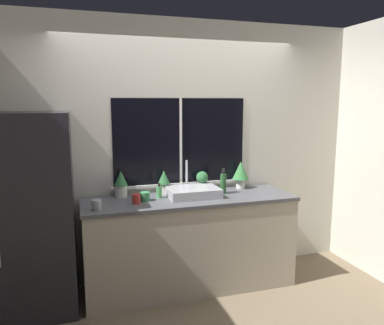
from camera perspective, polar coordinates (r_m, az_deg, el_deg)
ground_plane at (r=3.78m, az=1.11°, el=-20.31°), size 14.00×14.00×0.00m
wall_back at (r=3.97m, az=-1.86°, el=1.78°), size 8.00×0.09×2.70m
wall_right at (r=5.54m, az=15.94°, el=3.56°), size 0.06×7.00×2.70m
counter at (r=3.84m, az=-0.30°, el=-12.10°), size 2.09×0.63×0.93m
refrigerator at (r=3.59m, az=-22.37°, el=-7.24°), size 0.60×0.68×1.78m
sink at (r=3.74m, az=0.12°, el=-4.49°), size 0.50×0.43×0.33m
potted_plant_far_left at (r=3.76m, az=-10.77°, el=-3.10°), size 0.13×0.13×0.26m
potted_plant_center_left at (r=3.83m, az=-4.29°, el=-2.76°), size 0.12×0.12×0.24m
potted_plant_center_right at (r=3.95m, az=1.57°, el=-2.65°), size 0.13×0.13×0.21m
potted_plant_far_right at (r=4.09m, az=7.42°, el=-1.43°), size 0.18×0.18×0.30m
soap_bottle at (r=3.69m, az=-5.01°, el=-4.48°), size 0.06×0.06×0.15m
bottle_tall at (r=3.85m, az=4.78°, el=-3.15°), size 0.06×0.06×0.26m
mug_red at (r=3.52m, az=-8.50°, el=-5.51°), size 0.07×0.07×0.09m
mug_green at (r=3.60m, az=-7.18°, el=-5.15°), size 0.09×0.09×0.08m
mug_grey at (r=3.38m, az=-14.34°, el=-6.28°), size 0.08×0.08×0.09m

